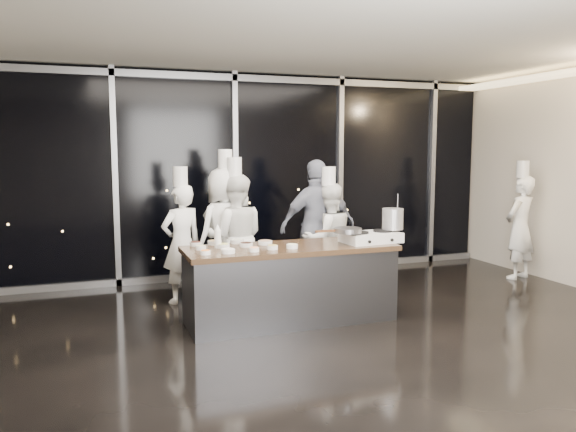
{
  "coord_description": "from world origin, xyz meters",
  "views": [
    {
      "loc": [
        -2.21,
        -5.13,
        2.02
      ],
      "look_at": [
        0.08,
        1.2,
        1.21
      ],
      "focal_mm": 35.0,
      "sensor_mm": 36.0,
      "label": 1
    }
  ],
  "objects_px": {
    "stock_pot": "(393,219)",
    "chef_left": "(226,231)",
    "guest": "(318,227)",
    "chef_far_left": "(182,242)",
    "demo_counter": "(290,283)",
    "chef_right": "(328,239)",
    "chef_center": "(235,236)",
    "stove": "(371,237)",
    "chef_side": "(520,226)",
    "frying_pan": "(347,230)"
  },
  "relations": [
    {
      "from": "stock_pot",
      "to": "chef_left",
      "type": "relative_size",
      "value": 0.13
    },
    {
      "from": "guest",
      "to": "chef_far_left",
      "type": "bearing_deg",
      "value": -2.94
    },
    {
      "from": "chef_left",
      "to": "demo_counter",
      "type": "bearing_deg",
      "value": 83.94
    },
    {
      "from": "stock_pot",
      "to": "chef_right",
      "type": "xyz_separation_m",
      "value": [
        -0.4,
        1.04,
        -0.38
      ]
    },
    {
      "from": "guest",
      "to": "demo_counter",
      "type": "bearing_deg",
      "value": 54.75
    },
    {
      "from": "chef_far_left",
      "to": "chef_left",
      "type": "xyz_separation_m",
      "value": [
        0.62,
        0.1,
        0.1
      ]
    },
    {
      "from": "chef_center",
      "to": "guest",
      "type": "xyz_separation_m",
      "value": [
        1.17,
        -0.06,
        0.09
      ]
    },
    {
      "from": "stock_pot",
      "to": "stove",
      "type": "bearing_deg",
      "value": -175.43
    },
    {
      "from": "demo_counter",
      "to": "guest",
      "type": "distance_m",
      "value": 1.49
    },
    {
      "from": "stove",
      "to": "stock_pot",
      "type": "bearing_deg",
      "value": 0.26
    },
    {
      "from": "stove",
      "to": "chef_side",
      "type": "bearing_deg",
      "value": 12.63
    },
    {
      "from": "chef_center",
      "to": "chef_right",
      "type": "relative_size",
      "value": 1.07
    },
    {
      "from": "chef_far_left",
      "to": "chef_right",
      "type": "height_order",
      "value": "chef_far_left"
    },
    {
      "from": "demo_counter",
      "to": "chef_far_left",
      "type": "relative_size",
      "value": 1.37
    },
    {
      "from": "stove",
      "to": "chef_center",
      "type": "bearing_deg",
      "value": 131.73
    },
    {
      "from": "demo_counter",
      "to": "chef_far_left",
      "type": "distance_m",
      "value": 1.68
    },
    {
      "from": "stock_pot",
      "to": "chef_far_left",
      "type": "distance_m",
      "value": 2.74
    },
    {
      "from": "chef_far_left",
      "to": "chef_left",
      "type": "relative_size",
      "value": 0.89
    },
    {
      "from": "demo_counter",
      "to": "stock_pot",
      "type": "height_order",
      "value": "stock_pot"
    },
    {
      "from": "chef_right",
      "to": "chef_left",
      "type": "bearing_deg",
      "value": -18.49
    },
    {
      "from": "frying_pan",
      "to": "stock_pot",
      "type": "bearing_deg",
      "value": 1.25
    },
    {
      "from": "guest",
      "to": "chef_center",
      "type": "bearing_deg",
      "value": -2.32
    },
    {
      "from": "frying_pan",
      "to": "stock_pot",
      "type": "distance_m",
      "value": 0.66
    },
    {
      "from": "chef_left",
      "to": "guest",
      "type": "relative_size",
      "value": 1.07
    },
    {
      "from": "demo_counter",
      "to": "guest",
      "type": "height_order",
      "value": "guest"
    },
    {
      "from": "chef_left",
      "to": "chef_right",
      "type": "xyz_separation_m",
      "value": [
        1.34,
        -0.39,
        -0.12
      ]
    },
    {
      "from": "chef_center",
      "to": "chef_left",
      "type": "bearing_deg",
      "value": -47.53
    },
    {
      "from": "frying_pan",
      "to": "chef_side",
      "type": "distance_m",
      "value": 3.6
    },
    {
      "from": "stock_pot",
      "to": "chef_side",
      "type": "xyz_separation_m",
      "value": [
        2.81,
        0.92,
        -0.34
      ]
    },
    {
      "from": "guest",
      "to": "stove",
      "type": "bearing_deg",
      "value": 98.7
    },
    {
      "from": "stock_pot",
      "to": "chef_side",
      "type": "relative_size",
      "value": 0.14
    },
    {
      "from": "demo_counter",
      "to": "guest",
      "type": "bearing_deg",
      "value": 53.9
    },
    {
      "from": "guest",
      "to": "chef_right",
      "type": "bearing_deg",
      "value": 116.42
    },
    {
      "from": "chef_left",
      "to": "chef_side",
      "type": "xyz_separation_m",
      "value": [
        4.55,
        -0.5,
        -0.07
      ]
    },
    {
      "from": "stock_pot",
      "to": "demo_counter",
      "type": "bearing_deg",
      "value": 177.03
    },
    {
      "from": "demo_counter",
      "to": "chef_far_left",
      "type": "xyz_separation_m",
      "value": [
        -1.05,
        1.26,
        0.35
      ]
    },
    {
      "from": "stock_pot",
      "to": "chef_center",
      "type": "xyz_separation_m",
      "value": [
        -1.65,
        1.27,
        -0.32
      ]
    },
    {
      "from": "stove",
      "to": "chef_right",
      "type": "relative_size",
      "value": 0.4
    },
    {
      "from": "stock_pot",
      "to": "chef_left",
      "type": "height_order",
      "value": "chef_left"
    },
    {
      "from": "demo_counter",
      "to": "frying_pan",
      "type": "xyz_separation_m",
      "value": [
        0.66,
        -0.13,
        0.61
      ]
    },
    {
      "from": "guest",
      "to": "chef_right",
      "type": "relative_size",
      "value": 1.05
    },
    {
      "from": "demo_counter",
      "to": "stove",
      "type": "bearing_deg",
      "value": -5.31
    },
    {
      "from": "chef_center",
      "to": "chef_side",
      "type": "xyz_separation_m",
      "value": [
        4.46,
        -0.35,
        -0.02
      ]
    },
    {
      "from": "guest",
      "to": "chef_right",
      "type": "height_order",
      "value": "guest"
    },
    {
      "from": "chef_left",
      "to": "chef_side",
      "type": "height_order",
      "value": "chef_left"
    },
    {
      "from": "chef_far_left",
      "to": "chef_center",
      "type": "height_order",
      "value": "chef_center"
    },
    {
      "from": "demo_counter",
      "to": "chef_right",
      "type": "xyz_separation_m",
      "value": [
        0.91,
        0.97,
        0.33
      ]
    },
    {
      "from": "stock_pot",
      "to": "chef_side",
      "type": "distance_m",
      "value": 2.98
    },
    {
      "from": "chef_right",
      "to": "chef_side",
      "type": "bearing_deg",
      "value": 175.73
    },
    {
      "from": "chef_far_left",
      "to": "guest",
      "type": "distance_m",
      "value": 1.89
    }
  ]
}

